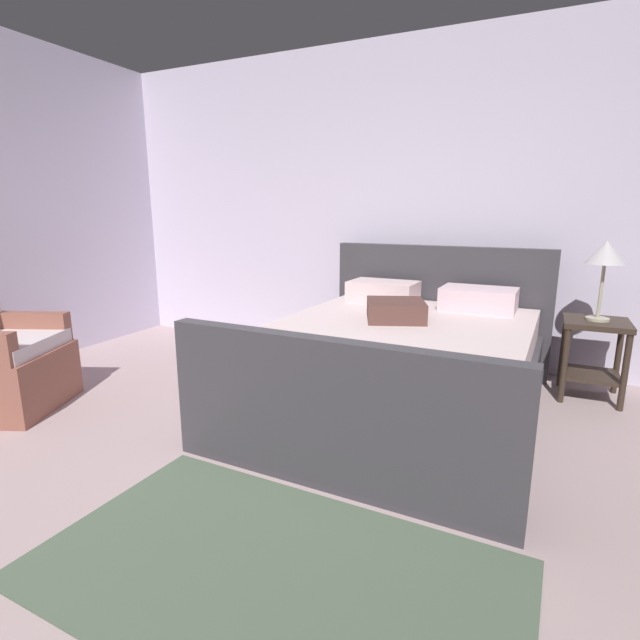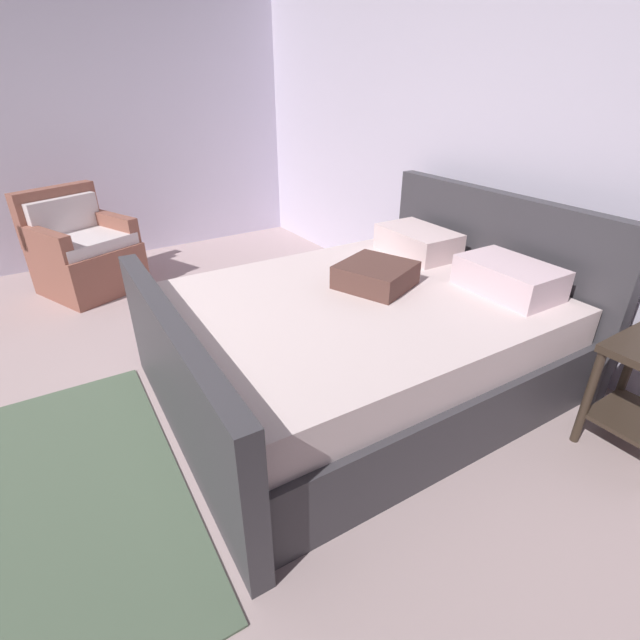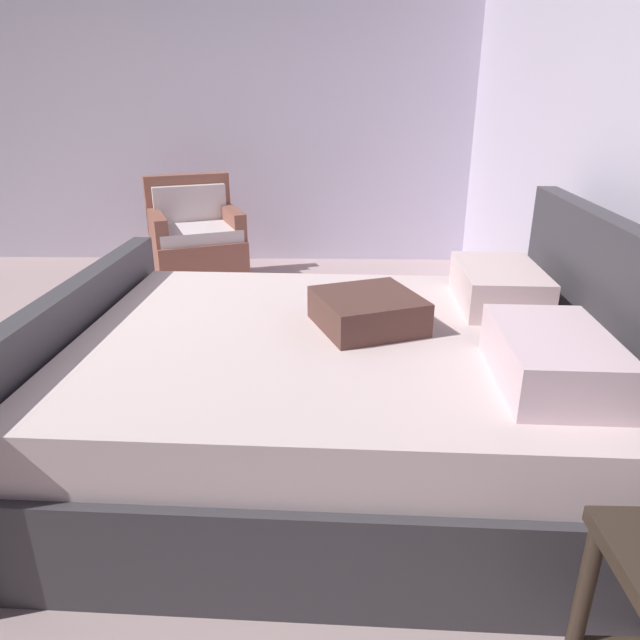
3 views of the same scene
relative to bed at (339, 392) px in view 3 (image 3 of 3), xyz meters
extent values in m
cube|color=silver|center=(-3.45, -1.86, 1.09)|extent=(0.12, 6.35, 2.87)
cube|color=#3C3A3F|center=(0.00, -0.05, -0.14)|extent=(1.82, 2.16, 0.40)
cube|color=#3C3A3F|center=(0.04, 1.05, 0.20)|extent=(1.87, 0.17, 1.09)
cube|color=#3C3A3F|center=(-0.04, -1.14, 0.05)|extent=(1.87, 0.17, 0.79)
cube|color=silver|center=(0.00, -0.05, 0.17)|extent=(1.74, 2.09, 0.22)
cube|color=silver|center=(-0.37, 0.74, 0.37)|extent=(0.57, 0.38, 0.18)
cube|color=silver|center=(0.42, 0.71, 0.37)|extent=(0.57, 0.38, 0.18)
cube|color=brown|center=(-0.08, 0.11, 0.35)|extent=(0.52, 0.52, 0.14)
cylinder|color=#35291F|center=(1.06, 0.62, -0.06)|extent=(0.04, 0.04, 0.56)
cube|color=#905546|center=(-2.54, -1.19, -0.13)|extent=(0.94, 0.94, 0.42)
cube|color=silver|center=(-2.54, -1.19, 0.13)|extent=(0.87, 0.87, 0.10)
cube|color=#905546|center=(-2.82, -1.30, 0.32)|extent=(0.39, 0.71, 0.48)
cube|color=silver|center=(-2.74, -1.27, 0.29)|extent=(0.33, 0.60, 0.36)
cube|color=#905546|center=(-2.42, -1.47, 0.19)|extent=(0.64, 0.34, 0.22)
cube|color=#905546|center=(-2.66, -0.90, 0.19)|extent=(0.64, 0.34, 0.22)
camera|label=1|loc=(0.85, -3.17, 1.04)|focal=27.02mm
camera|label=2|loc=(1.90, -1.58, 1.40)|focal=25.83mm
camera|label=3|loc=(2.18, -0.03, 1.19)|focal=32.15mm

